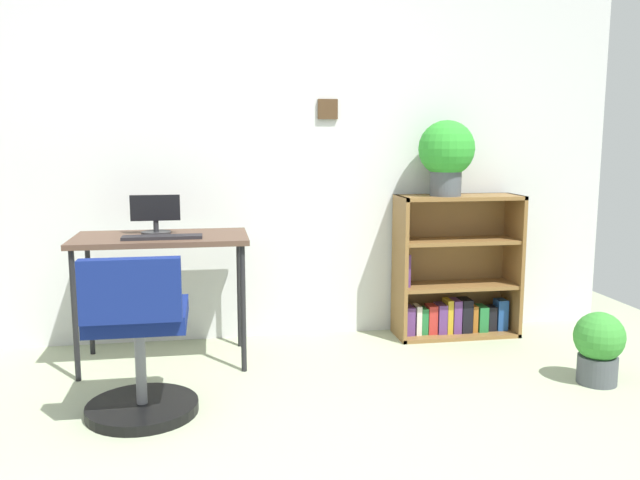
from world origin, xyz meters
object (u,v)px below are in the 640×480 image
bookshelf_low (454,275)px  potted_plant_floor (599,345)px  keyboard (162,237)px  potted_plant_on_shelf (447,153)px  monitor (156,215)px  office_chair (138,346)px  desk (161,248)px

bookshelf_low → potted_plant_floor: (0.43, -0.98, -0.19)m
keyboard → potted_plant_on_shelf: bearing=10.8°
potted_plant_on_shelf → potted_plant_floor: (0.52, -0.93, -0.98)m
monitor → keyboard: size_ratio=0.65×
bookshelf_low → potted_plant_floor: bearing=-66.5°
potted_plant_floor → monitor: bearing=160.9°
office_chair → keyboard: bearing=83.1°
potted_plant_on_shelf → potted_plant_floor: bearing=-60.6°
office_chair → potted_plant_floor: office_chair is taller
office_chair → potted_plant_floor: size_ratio=2.05×
keyboard → potted_plant_on_shelf: potted_plant_on_shelf is taller
office_chair → monitor: bearing=88.0°
monitor → keyboard: (0.05, -0.20, -0.10)m
bookshelf_low → potted_plant_on_shelf: bearing=-150.4°
office_chair → bookshelf_low: (1.90, 1.03, 0.05)m
desk → bookshelf_low: bookshelf_low is taller
keyboard → desk: bearing=97.7°
keyboard → office_chair: (-0.08, -0.65, -0.40)m
bookshelf_low → potted_plant_floor: 1.09m
desk → office_chair: office_chair is taller
keyboard → potted_plant_floor: bearing=-14.9°
desk → bookshelf_low: (1.84, 0.26, -0.28)m
office_chair → potted_plant_on_shelf: size_ratio=1.66×
desk → monitor: (-0.03, 0.08, 0.18)m
desk → office_chair: bearing=-94.6°
potted_plant_on_shelf → potted_plant_floor: size_ratio=1.23×
keyboard → bookshelf_low: bearing=11.9°
desk → potted_plant_on_shelf: size_ratio=2.03×
bookshelf_low → keyboard: bearing=-168.1°
office_chair → potted_plant_on_shelf: potted_plant_on_shelf is taller
monitor → potted_plant_floor: monitor is taller
office_chair → potted_plant_floor: (2.33, 0.05, -0.14)m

